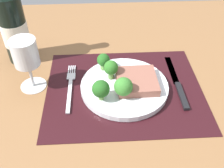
{
  "coord_description": "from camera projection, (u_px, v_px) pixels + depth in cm",
  "views": [
    {
      "loc": [
        -6.26,
        -52.39,
        49.34
      ],
      "look_at": [
        -3.36,
        0.34,
        1.9
      ],
      "focal_mm": 41.91,
      "sensor_mm": 36.0,
      "label": 1
    }
  ],
  "objects": [
    {
      "name": "broccoli_near_steak",
      "position": [
        103.0,
        61.0,
        0.74
      ],
      "size": [
        3.67,
        3.67,
        4.94
      ],
      "color": "#6B994C",
      "rests_on": "plate"
    },
    {
      "name": "knife",
      "position": [
        178.0,
        85.0,
        0.73
      ],
      "size": [
        1.8,
        23.0,
        0.8
      ],
      "rotation": [
        0.0,
        0.0,
        0.05
      ],
      "color": "black",
      "rests_on": "placemat"
    },
    {
      "name": "ground_plane",
      "position": [
        124.0,
        93.0,
        0.73
      ],
      "size": [
        140.0,
        110.0,
        3.0
      ],
      "primitive_type": "cube",
      "color": "brown"
    },
    {
      "name": "steak",
      "position": [
        137.0,
        80.0,
        0.7
      ],
      "size": [
        10.88,
        11.08,
        2.15
      ],
      "primitive_type": "cube",
      "rotation": [
        0.0,
        0.0,
        0.02
      ],
      "color": "#8C5647",
      "rests_on": "plate"
    },
    {
      "name": "plate",
      "position": [
        124.0,
        87.0,
        0.71
      ],
      "size": [
        23.85,
        23.85,
        1.6
      ],
      "primitive_type": "cylinder",
      "color": "silver",
      "rests_on": "placemat"
    },
    {
      "name": "wine_glass",
      "position": [
        26.0,
        56.0,
        0.66
      ],
      "size": [
        7.14,
        7.14,
        14.93
      ],
      "color": "silver",
      "rests_on": "ground_plane"
    },
    {
      "name": "broccoli_near_fork",
      "position": [
        111.0,
        68.0,
        0.71
      ],
      "size": [
        3.94,
        3.94,
        5.68
      ],
      "color": "#5B8942",
      "rests_on": "plate"
    },
    {
      "name": "broccoli_back_left",
      "position": [
        101.0,
        89.0,
        0.65
      ],
      "size": [
        4.47,
        4.47,
        5.68
      ],
      "color": "#6B994C",
      "rests_on": "plate"
    },
    {
      "name": "wine_bottle",
      "position": [
        14.0,
        28.0,
        0.76
      ],
      "size": [
        7.7,
        7.7,
        30.17
      ],
      "color": "black",
      "rests_on": "ground_plane"
    },
    {
      "name": "fork",
      "position": [
        70.0,
        87.0,
        0.72
      ],
      "size": [
        2.4,
        19.2,
        0.5
      ],
      "rotation": [
        0.0,
        0.0,
        -0.02
      ],
      "color": "silver",
      "rests_on": "placemat"
    },
    {
      "name": "placemat",
      "position": [
        124.0,
        89.0,
        0.72
      ],
      "size": [
        42.59,
        34.42,
        0.3
      ],
      "primitive_type": "cube",
      "color": "black",
      "rests_on": "ground_plane"
    },
    {
      "name": "broccoli_front_edge",
      "position": [
        123.0,
        87.0,
        0.65
      ],
      "size": [
        4.79,
        4.79,
        5.71
      ],
      "color": "#5B8942",
      "rests_on": "plate"
    }
  ]
}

